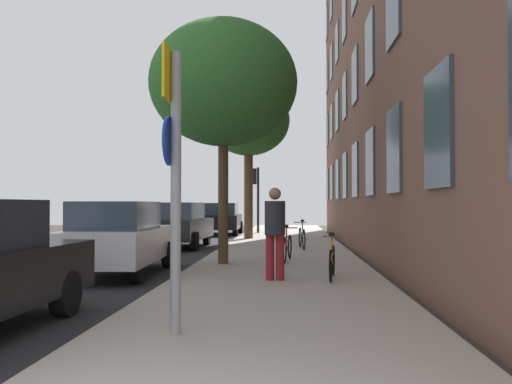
# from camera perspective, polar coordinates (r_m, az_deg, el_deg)

# --- Properties ---
(ground_plane) EXTENTS (41.80, 41.80, 0.00)m
(ground_plane) POSITION_cam_1_polar(r_m,az_deg,el_deg) (17.88, -8.41, -6.36)
(ground_plane) COLOR #332D28
(road_asphalt) EXTENTS (7.00, 38.00, 0.01)m
(road_asphalt) POSITION_cam_1_polar(r_m,az_deg,el_deg) (18.43, -14.85, -6.16)
(road_asphalt) COLOR #232326
(road_asphalt) RESTS_ON ground
(sidewalk) EXTENTS (4.20, 38.00, 0.12)m
(sidewalk) POSITION_cam_1_polar(r_m,az_deg,el_deg) (17.48, 2.94, -6.29)
(sidewalk) COLOR #9E9389
(sidewalk) RESTS_ON ground
(building_facade) EXTENTS (0.56, 27.00, 16.08)m
(building_facade) POSITION_cam_1_polar(r_m,az_deg,el_deg) (18.27, 11.55, 19.49)
(building_facade) COLOR brown
(building_facade) RESTS_ON ground
(sign_post) EXTENTS (0.16, 0.60, 3.22)m
(sign_post) POSITION_cam_1_polar(r_m,az_deg,el_deg) (6.04, -8.91, 2.87)
(sign_post) COLOR gray
(sign_post) RESTS_ON sidewalk
(traffic_light) EXTENTS (0.43, 0.24, 3.31)m
(traffic_light) POSITION_cam_1_polar(r_m,az_deg,el_deg) (26.62, -0.00, 0.45)
(traffic_light) COLOR black
(traffic_light) RESTS_ON sidewalk
(tree_near) EXTENTS (3.66, 3.66, 6.00)m
(tree_near) POSITION_cam_1_polar(r_m,az_deg,el_deg) (13.28, -3.56, 11.63)
(tree_near) COLOR #4C3823
(tree_near) RESTS_ON sidewalk
(tree_far) EXTENTS (3.52, 3.52, 6.51)m
(tree_far) POSITION_cam_1_polar(r_m,az_deg,el_deg) (22.60, -0.82, 7.64)
(tree_far) COLOR brown
(tree_far) RESTS_ON sidewalk
(bicycle_0) EXTENTS (0.42, 1.56, 0.90)m
(bicycle_0) POSITION_cam_1_polar(r_m,az_deg,el_deg) (10.44, 8.25, -7.38)
(bicycle_0) COLOR black
(bicycle_0) RESTS_ON sidewalk
(bicycle_1) EXTENTS (0.42, 1.71, 0.93)m
(bicycle_1) POSITION_cam_1_polar(r_m,az_deg,el_deg) (13.55, 3.41, -5.94)
(bicycle_1) COLOR black
(bicycle_1) RESTS_ON sidewalk
(bicycle_2) EXTENTS (0.42, 1.70, 0.95)m
(bicycle_2) POSITION_cam_1_polar(r_m,az_deg,el_deg) (17.29, 5.01, -4.91)
(bicycle_2) COLOR black
(bicycle_2) RESTS_ON sidewalk
(pedestrian_0) EXTENTS (0.56, 0.56, 1.77)m
(pedestrian_0) POSITION_cam_1_polar(r_m,az_deg,el_deg) (10.10, 2.07, -3.83)
(pedestrian_0) COLOR maroon
(pedestrian_0) RESTS_ON sidewalk
(pedestrian_1) EXTENTS (0.39, 0.39, 1.59)m
(pedestrian_1) POSITION_cam_1_polar(r_m,az_deg,el_deg) (22.34, 1.91, -2.72)
(pedestrian_1) COLOR olive
(pedestrian_1) RESTS_ON sidewalk
(car_1) EXTENTS (1.95, 4.22, 1.62)m
(car_1) POSITION_cam_1_polar(r_m,az_deg,el_deg) (12.11, -14.68, -4.75)
(car_1) COLOR silver
(car_1) RESTS_ON road_asphalt
(car_2) EXTENTS (2.05, 4.11, 1.62)m
(car_2) POSITION_cam_1_polar(r_m,az_deg,el_deg) (19.12, -8.55, -3.50)
(car_2) COLOR black
(car_2) RESTS_ON road_asphalt
(car_3) EXTENTS (1.96, 4.23, 1.62)m
(car_3) POSITION_cam_1_polar(r_m,az_deg,el_deg) (27.12, -3.72, -2.86)
(car_3) COLOR black
(car_3) RESTS_ON road_asphalt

